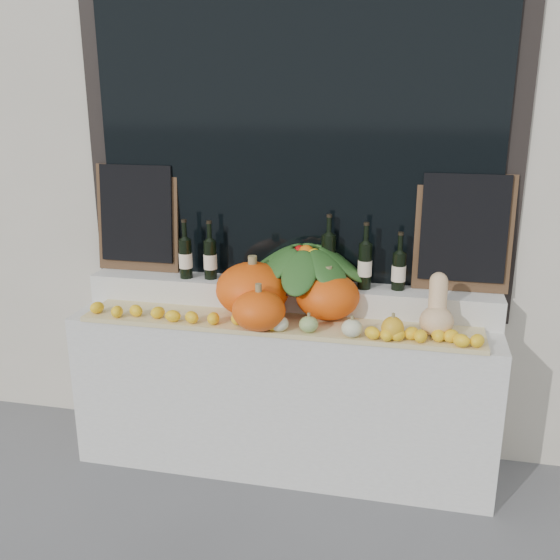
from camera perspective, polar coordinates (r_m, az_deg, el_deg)
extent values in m
cube|color=beige|center=(3.90, 2.70, 19.64)|extent=(7.00, 0.90, 4.50)
cube|color=black|center=(3.45, 1.29, 14.18)|extent=(2.40, 0.04, 2.10)
cube|color=black|center=(3.42, 1.19, 14.15)|extent=(2.20, 0.02, 2.00)
cube|color=silver|center=(3.57, 0.26, -10.14)|extent=(2.30, 0.55, 0.88)
cube|color=silver|center=(3.51, 0.79, -1.45)|extent=(2.30, 0.25, 0.16)
cube|color=tan|center=(3.28, -0.19, -4.06)|extent=(2.10, 0.32, 0.02)
ellipsoid|color=#F7570D|center=(3.34, -2.50, -0.84)|extent=(0.52, 0.52, 0.29)
ellipsoid|color=#F7570D|center=(3.30, 4.38, -1.47)|extent=(0.39, 0.39, 0.25)
ellipsoid|color=#F7570D|center=(3.14, -1.96, -2.80)|extent=(0.36, 0.36, 0.20)
ellipsoid|color=#E7B988|center=(3.16, 14.12, -3.68)|extent=(0.17, 0.17, 0.15)
cylinder|color=#E7B988|center=(3.18, 14.24, -1.51)|extent=(0.09, 0.14, 0.18)
sphere|color=#E7B988|center=(3.19, 14.32, -0.10)|extent=(0.09, 0.09, 0.09)
ellipsoid|color=#2F6D20|center=(3.13, 2.64, -4.06)|extent=(0.10, 0.10, 0.08)
cylinder|color=olive|center=(3.11, 2.65, -3.17)|extent=(0.02, 0.02, 0.02)
ellipsoid|color=#2F6D20|center=(3.17, -2.11, -3.66)|extent=(0.11, 0.11, 0.10)
cylinder|color=olive|center=(3.15, -2.12, -2.65)|extent=(0.02, 0.02, 0.02)
ellipsoid|color=beige|center=(3.14, -0.09, -3.99)|extent=(0.10, 0.10, 0.08)
cylinder|color=olive|center=(3.12, -0.09, -3.14)|extent=(0.02, 0.02, 0.02)
ellipsoid|color=gold|center=(3.14, -0.66, -3.59)|extent=(0.11, 0.11, 0.12)
cylinder|color=olive|center=(3.12, -0.67, -2.37)|extent=(0.02, 0.02, 0.02)
ellipsoid|color=beige|center=(3.09, 6.59, -4.40)|extent=(0.10, 0.10, 0.09)
cylinder|color=olive|center=(3.07, 6.63, -3.44)|extent=(0.02, 0.02, 0.02)
ellipsoid|color=gold|center=(3.08, 10.26, -4.34)|extent=(0.11, 0.11, 0.12)
cylinder|color=olive|center=(3.06, 10.32, -3.14)|extent=(0.02, 0.02, 0.02)
cylinder|color=black|center=(3.44, 2.38, 0.44)|extent=(0.46, 0.46, 0.10)
cylinder|color=black|center=(3.58, -8.62, 1.94)|extent=(0.07, 0.07, 0.22)
cylinder|color=black|center=(3.54, -8.74, 4.48)|extent=(0.03, 0.03, 0.10)
cylinder|color=#EFE0C7|center=(3.58, -8.62, 1.79)|extent=(0.08, 0.08, 0.08)
cylinder|color=black|center=(3.53, -8.78, 5.36)|extent=(0.03, 0.03, 0.02)
cylinder|color=black|center=(3.54, -6.39, 1.86)|extent=(0.07, 0.07, 0.22)
cylinder|color=black|center=(3.51, -6.48, 4.38)|extent=(0.03, 0.03, 0.10)
cylinder|color=#EFE0C7|center=(3.55, -6.39, 1.70)|extent=(0.08, 0.08, 0.08)
cylinder|color=black|center=(3.49, -6.51, 5.28)|extent=(0.03, 0.03, 0.02)
cylinder|color=black|center=(3.43, 4.44, 1.88)|extent=(0.08, 0.08, 0.28)
cylinder|color=black|center=(3.39, 4.52, 4.94)|extent=(0.03, 0.03, 0.10)
cylinder|color=#EFE0C7|center=(3.43, 4.44, 1.71)|extent=(0.08, 0.08, 0.08)
cylinder|color=black|center=(3.38, 4.54, 5.87)|extent=(0.03, 0.03, 0.02)
cylinder|color=black|center=(3.37, 7.76, 1.26)|extent=(0.07, 0.07, 0.25)
cylinder|color=black|center=(3.33, 7.88, 4.16)|extent=(0.03, 0.03, 0.10)
cylinder|color=#EFE0C7|center=(3.37, 7.76, 1.10)|extent=(0.08, 0.08, 0.08)
cylinder|color=black|center=(3.31, 7.92, 5.10)|extent=(0.03, 0.03, 0.02)
cylinder|color=black|center=(3.39, 10.80, 0.79)|extent=(0.07, 0.07, 0.20)
cylinder|color=black|center=(3.35, 10.94, 3.26)|extent=(0.03, 0.03, 0.10)
cylinder|color=#EFE0C7|center=(3.39, 10.79, 0.62)|extent=(0.08, 0.08, 0.08)
cylinder|color=black|center=(3.34, 10.99, 4.19)|extent=(0.03, 0.03, 0.02)
cube|color=#4C331E|center=(3.76, -12.89, 5.52)|extent=(0.50, 0.07, 0.62)
cube|color=black|center=(3.74, -13.02, 5.93)|extent=(0.44, 0.07, 0.56)
cube|color=#4C331E|center=(3.41, 16.41, 4.12)|extent=(0.50, 0.07, 0.62)
cube|color=black|center=(3.39, 16.46, 4.56)|extent=(0.44, 0.07, 0.56)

